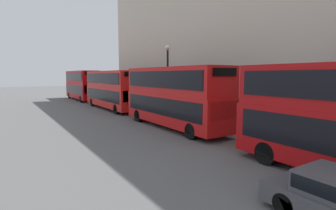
{
  "coord_description": "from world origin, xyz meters",
  "views": [
    {
      "loc": [
        -9.07,
        1.76,
        3.88
      ],
      "look_at": [
        0.48,
        16.65,
        1.84
      ],
      "focal_mm": 28.0,
      "sensor_mm": 36.0,
      "label": 1
    }
  ],
  "objects": [
    {
      "name": "bus_trailing",
      "position": [
        1.6,
        43.01,
        2.47
      ],
      "size": [
        2.59,
        10.57,
        4.48
      ],
      "color": "#B20C0F",
      "rests_on": "ground"
    },
    {
      "name": "bus_third_in_queue",
      "position": [
        1.6,
        30.1,
        2.38
      ],
      "size": [
        2.59,
        11.24,
        4.32
      ],
      "color": "red",
      "rests_on": "ground"
    },
    {
      "name": "bus_second_in_queue",
      "position": [
        1.6,
        17.63,
        2.44
      ],
      "size": [
        2.59,
        10.39,
        4.43
      ],
      "color": "red",
      "rests_on": "ground"
    },
    {
      "name": "street_lamp",
      "position": [
        3.47,
        21.38,
        3.99
      ],
      "size": [
        0.44,
        0.44,
        6.46
      ],
      "color": "black",
      "rests_on": "ground"
    },
    {
      "name": "pedestrian",
      "position": [
        4.08,
        13.97,
        0.78
      ],
      "size": [
        0.36,
        0.36,
        1.68
      ],
      "color": "#334C6B",
      "rests_on": "ground"
    }
  ]
}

